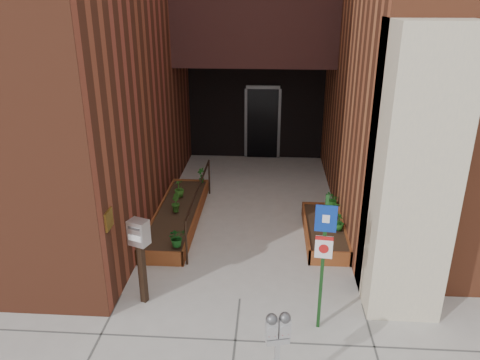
# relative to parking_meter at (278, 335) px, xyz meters

# --- Properties ---
(ground) EXTENTS (80.00, 80.00, 0.00)m
(ground) POSITION_rel_parking_meter_xyz_m (-0.58, 2.05, -1.03)
(ground) COLOR #9E9991
(ground) RESTS_ON ground
(planter_left) EXTENTS (0.90, 3.60, 0.30)m
(planter_left) POSITION_rel_parking_meter_xyz_m (-2.13, 4.75, -0.89)
(planter_left) COLOR maroon
(planter_left) RESTS_ON ground
(planter_right) EXTENTS (0.80, 2.20, 0.30)m
(planter_right) POSITION_rel_parking_meter_xyz_m (1.02, 4.25, -0.89)
(planter_right) COLOR maroon
(planter_right) RESTS_ON ground
(handrail) EXTENTS (0.04, 3.34, 0.90)m
(handrail) POSITION_rel_parking_meter_xyz_m (-1.63, 4.70, -0.28)
(handrail) COLOR black
(handrail) RESTS_ON ground
(parking_meter) EXTENTS (0.31, 0.17, 1.33)m
(parking_meter) POSITION_rel_parking_meter_xyz_m (0.00, 0.00, 0.00)
(parking_meter) COLOR #B3B3B6
(parking_meter) RESTS_ON ground
(sign_post) EXTENTS (0.30, 0.08, 2.19)m
(sign_post) POSITION_rel_parking_meter_xyz_m (0.65, 1.44, 0.32)
(sign_post) COLOR #153C16
(sign_post) RESTS_ON ground
(payment_dropbox) EXTENTS (0.35, 0.31, 1.48)m
(payment_dropbox) POSITION_rel_parking_meter_xyz_m (-2.13, 1.90, 0.04)
(payment_dropbox) COLOR black
(payment_dropbox) RESTS_ON ground
(shrub_left_a) EXTENTS (0.45, 0.45, 0.37)m
(shrub_left_a) POSITION_rel_parking_meter_xyz_m (-1.83, 3.20, -0.54)
(shrub_left_a) COLOR #175119
(shrub_left_a) RESTS_ON planter_left
(shrub_left_b) EXTENTS (0.29, 0.29, 0.40)m
(shrub_left_b) POSITION_rel_parking_meter_xyz_m (-2.15, 4.68, -0.53)
(shrub_left_b) COLOR #255518
(shrub_left_b) RESTS_ON planter_left
(shrub_left_c) EXTENTS (0.32, 0.32, 0.41)m
(shrub_left_c) POSITION_rel_parking_meter_xyz_m (-2.22, 5.48, -0.52)
(shrub_left_c) COLOR #2C631C
(shrub_left_c) RESTS_ON planter_left
(shrub_left_d) EXTENTS (0.29, 0.29, 0.38)m
(shrub_left_d) POSITION_rel_parking_meter_xyz_m (-1.83, 6.35, -0.53)
(shrub_left_d) COLOR #1D5C1A
(shrub_left_d) RESTS_ON planter_left
(shrub_right_a) EXTENTS (0.20, 0.20, 0.36)m
(shrub_right_a) POSITION_rel_parking_meter_xyz_m (1.27, 4.05, -0.55)
(shrub_right_a) COLOR #1A5217
(shrub_right_a) RESTS_ON planter_right
(shrub_right_b) EXTENTS (0.23, 0.23, 0.37)m
(shrub_right_b) POSITION_rel_parking_meter_xyz_m (1.27, 4.59, -0.54)
(shrub_right_b) COLOR #1E611B
(shrub_right_b) RESTS_ON planter_right
(shrub_right_c) EXTENTS (0.38, 0.38, 0.32)m
(shrub_right_c) POSITION_rel_parking_meter_xyz_m (1.27, 5.15, -0.57)
(shrub_right_c) COLOR #1C5E1A
(shrub_right_c) RESTS_ON planter_right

